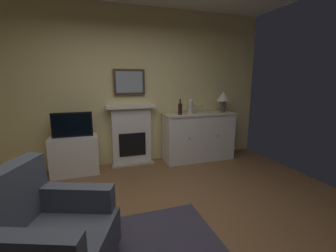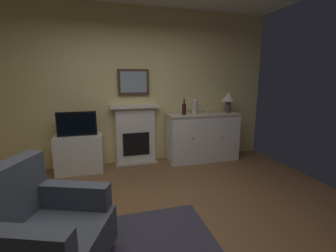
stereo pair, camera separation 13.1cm
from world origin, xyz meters
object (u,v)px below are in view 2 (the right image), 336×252
object	(u,v)px
sideboard_cabinet	(203,137)
wine_glass_left	(200,107)
wine_glass_center	(207,107)
armchair	(42,233)
framed_picture	(134,82)
wine_bottle	(184,109)
table_lamp	(228,98)
tv_cabinet	(80,154)
vase_decorative	(195,107)
fireplace_unit	(135,135)
tv_set	(77,124)

from	to	relation	value
sideboard_cabinet	wine_glass_left	bearing A→B (deg)	171.94
wine_glass_center	armchair	distance (m)	3.24
framed_picture	wine_bottle	world-z (taller)	framed_picture
table_lamp	armchair	bearing A→B (deg)	-142.54
wine_glass_left	tv_cabinet	xyz separation A→B (m)	(-2.18, 0.01, -0.72)
wine_glass_center	sideboard_cabinet	bearing A→B (deg)	137.28
wine_bottle	wine_glass_left	size ratio (longest dim) A/B	1.76
framed_picture	wine_glass_left	size ratio (longest dim) A/B	3.33
framed_picture	wine_bottle	bearing A→B (deg)	-16.89
wine_bottle	vase_decorative	xyz separation A→B (m)	(0.20, -0.01, 0.03)
wine_glass_left	vase_decorative	distance (m)	0.15
tv_cabinet	armchair	distance (m)	2.18
table_lamp	wine_glass_left	size ratio (longest dim) A/B	2.42
wine_glass_center	tv_cabinet	bearing A→B (deg)	178.64
vase_decorative	table_lamp	bearing A→B (deg)	4.00
wine_glass_center	vase_decorative	world-z (taller)	vase_decorative
framed_picture	wine_glass_left	world-z (taller)	framed_picture
framed_picture	sideboard_cabinet	xyz separation A→B (m)	(1.28, -0.22, -1.04)
fireplace_unit	table_lamp	bearing A→B (deg)	-5.66
framed_picture	tv_cabinet	xyz separation A→B (m)	(-0.97, -0.21, -1.19)
fireplace_unit	armchair	distance (m)	2.57
wine_glass_center	tv_cabinet	xyz separation A→B (m)	(-2.29, 0.05, -0.72)
wine_bottle	armchair	xyz separation A→B (m)	(-1.91, -2.12, -0.64)
sideboard_cabinet	vase_decorative	bearing A→B (deg)	-166.14
vase_decorative	wine_glass_left	bearing A→B (deg)	23.80
sideboard_cabinet	vase_decorative	distance (m)	0.63
vase_decorative	tv_set	size ratio (longest dim) A/B	0.45
fireplace_unit	vase_decorative	size ratio (longest dim) A/B	3.91
fireplace_unit	sideboard_cabinet	world-z (taller)	fireplace_unit
wine_glass_left	wine_glass_center	size ratio (longest dim) A/B	1.00
tv_set	sideboard_cabinet	bearing A→B (deg)	0.21
framed_picture	wine_bottle	xyz separation A→B (m)	(0.87, -0.26, -0.48)
wine_glass_left	tv_cabinet	distance (m)	2.30
fireplace_unit	vase_decorative	distance (m)	1.21
vase_decorative	armchair	xyz separation A→B (m)	(-2.11, -2.11, -0.68)
fireplace_unit	tv_set	world-z (taller)	fireplace_unit
table_lamp	vase_decorative	size ratio (longest dim) A/B	1.42
sideboard_cabinet	tv_cabinet	size ratio (longest dim) A/B	1.84
tv_cabinet	armchair	size ratio (longest dim) A/B	0.73
wine_glass_center	wine_glass_left	bearing A→B (deg)	156.08
framed_picture	tv_set	size ratio (longest dim) A/B	0.89
tv_cabinet	tv_set	size ratio (longest dim) A/B	1.21
tv_set	table_lamp	bearing A→B (deg)	0.17
wine_glass_left	vase_decorative	xyz separation A→B (m)	(-0.14, -0.06, 0.02)
table_lamp	tv_set	size ratio (longest dim) A/B	0.65
wine_bottle	tv_cabinet	size ratio (longest dim) A/B	0.39
table_lamp	tv_cabinet	xyz separation A→B (m)	(-2.76, 0.02, -0.88)
wine_bottle	wine_glass_center	xyz separation A→B (m)	(0.45, 0.00, 0.01)
wine_bottle	armchair	distance (m)	2.92
fireplace_unit	wine_glass_center	distance (m)	1.42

